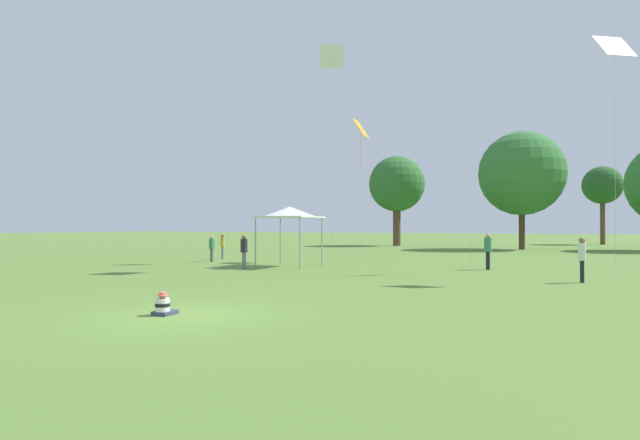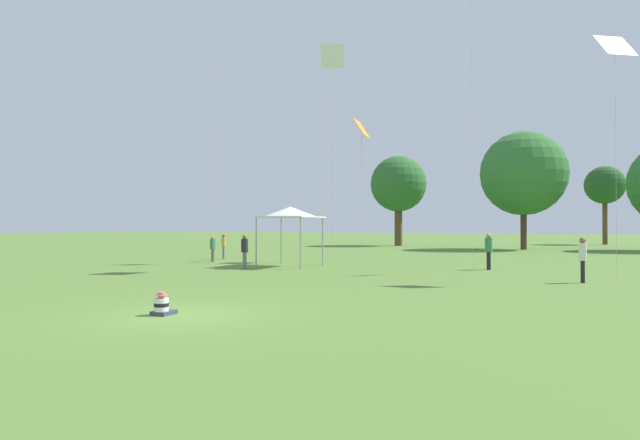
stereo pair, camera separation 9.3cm
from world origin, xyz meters
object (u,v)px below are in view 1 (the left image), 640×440
object	(u,v)px
person_standing_3	(488,248)
kite_4	(332,60)
person_standing_1	(223,244)
person_standing_2	(582,255)
seated_toddler	(163,306)
person_standing_4	(244,248)
distant_tree_0	(602,186)
kite_1	(361,131)
canopy_tent	(290,213)
person_standing_0	(212,246)
distant_tree_2	(397,184)
distant_tree_3	(522,174)
kite_3	(614,50)

from	to	relation	value
person_standing_3	kite_4	bearing A→B (deg)	60.29
person_standing_1	person_standing_2	distance (m)	21.81
seated_toddler	person_standing_4	world-z (taller)	person_standing_4
distant_tree_0	kite_1	bearing A→B (deg)	-112.33
kite_4	canopy_tent	bearing A→B (deg)	104.42
person_standing_0	person_standing_1	world-z (taller)	person_standing_1
distant_tree_2	distant_tree_3	size ratio (longest dim) A/B	0.91
person_standing_0	distant_tree_0	xyz separation A→B (m)	(24.40, 43.61, 6.12)
distant_tree_3	kite_3	bearing A→B (deg)	-79.61
person_standing_3	kite_4	size ratio (longest dim) A/B	0.14
person_standing_3	person_standing_2	bearing A→B (deg)	-157.72
person_standing_4	distant_tree_3	distance (m)	32.01
person_standing_0	person_standing_2	size ratio (longest dim) A/B	0.91
person_standing_4	distant_tree_2	bearing A→B (deg)	81.97
person_standing_1	distant_tree_0	xyz separation A→B (m)	(25.30, 41.29, 6.05)
distant_tree_0	person_standing_3	bearing A→B (deg)	-101.03
kite_3	person_standing_4	bearing A→B (deg)	-164.77
person_standing_1	canopy_tent	distance (m)	7.99
person_standing_4	distant_tree_2	distance (m)	33.69
distant_tree_3	kite_4	bearing A→B (deg)	-113.23
distant_tree_0	kite_4	bearing A→B (deg)	-113.57
distant_tree_2	person_standing_4	bearing A→B (deg)	-87.00
person_standing_1	person_standing_4	distance (m)	8.18
seated_toddler	person_standing_4	size ratio (longest dim) A/B	0.33
person_standing_4	kite_3	xyz separation A→B (m)	(16.67, 1.62, 8.24)
person_standing_1	distant_tree_2	xyz separation A→B (m)	(3.95, 27.24, 5.91)
person_standing_1	distant_tree_0	distance (m)	48.80
person_standing_2	kite_3	size ratio (longest dim) A/B	0.18
person_standing_0	distant_tree_0	bearing A→B (deg)	-155.07
person_standing_3	person_standing_1	bearing A→B (deg)	67.69
person_standing_2	person_standing_3	world-z (taller)	person_standing_3
canopy_tent	distant_tree_2	distance (m)	31.03
canopy_tent	distant_tree_0	xyz separation A→B (m)	(18.33, 44.67, 4.13)
kite_4	distant_tree_2	distance (m)	27.25
distant_tree_0	person_standing_1	bearing A→B (deg)	-121.50
person_standing_1	distant_tree_0	size ratio (longest dim) A/B	0.18
person_standing_1	kite_3	xyz separation A→B (m)	(22.35, -4.26, 8.27)
person_standing_0	kite_4	size ratio (longest dim) A/B	0.12
person_standing_2	person_standing_4	bearing A→B (deg)	24.57
person_standing_1	kite_1	bearing A→B (deg)	124.25
person_standing_0	distant_tree_0	size ratio (longest dim) A/B	0.17
canopy_tent	distant_tree_2	world-z (taller)	distant_tree_2
person_standing_0	person_standing_2	bearing A→B (deg)	135.25
person_standing_2	kite_4	bearing A→B (deg)	-2.03
distant_tree_0	distant_tree_2	xyz separation A→B (m)	(-21.35, -14.05, -0.14)
person_standing_0	distant_tree_2	distance (m)	30.31
person_standing_3	kite_4	distance (m)	14.91
person_standing_4	distant_tree_0	xyz separation A→B (m)	(19.62, 47.17, 6.02)
person_standing_0	person_standing_3	bearing A→B (deg)	149.09
person_standing_3	person_standing_4	world-z (taller)	person_standing_3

